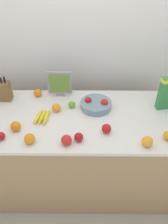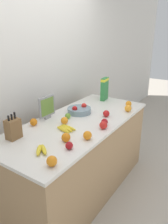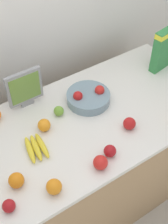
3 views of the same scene
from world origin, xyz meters
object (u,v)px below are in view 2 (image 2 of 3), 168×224
apple_middle (106,114)px  orange_mid_left (34,122)px  small_monitor (47,107)px  apple_rightmost (103,125)px  knife_block (13,129)px  apple_front (68,116)px  fruit_bowl (79,110)px  apple_leftmost (104,122)px  orange_front_center (64,121)px  cereal_box (104,88)px  orange_near_bowl (52,161)px  orange_front_left (87,135)px  apple_by_knife_block (69,146)px  orange_mid_right (66,137)px  banana_bunch_left (66,128)px  orange_back_center (129,104)px  orange_front_right (128,108)px  banana_bunch_right (41,150)px

apple_middle → orange_mid_left: (-0.64, 0.52, 0.00)m
small_monitor → apple_rightmost: small_monitor is taller
knife_block → apple_front: size_ratio=4.21×
fruit_bowl → apple_rightmost: 0.52m
apple_leftmost → orange_front_center: bearing=119.8°
apple_front → small_monitor: bearing=122.4°
small_monitor → cereal_box: bearing=-11.0°
apple_leftmost → orange_near_bowl: 0.87m
apple_front → fruit_bowl: bearing=-0.4°
cereal_box → apple_leftmost: cereal_box is taller
orange_front_left → small_monitor: bearing=75.2°
apple_by_knife_block → apple_rightmost: bearing=-5.0°
knife_block → orange_mid_right: size_ratio=3.29×
banana_bunch_left → orange_mid_right: 0.24m
orange_back_center → orange_front_center: size_ratio=0.99×
small_monitor → orange_mid_left: (-0.22, -0.01, -0.10)m
apple_middle → orange_back_center: (0.47, -0.08, 0.00)m
fruit_bowl → orange_mid_right: 0.73m
fruit_bowl → apple_middle: 0.34m
apple_leftmost → orange_back_center: (0.69, 0.02, 0.00)m
orange_back_center → orange_front_left: size_ratio=0.94×
apple_middle → orange_back_center: bearing=-9.2°
apple_by_knife_block → orange_front_right: (1.12, -0.06, 0.01)m
knife_block → apple_by_knife_block: (0.13, -0.55, -0.06)m
apple_front → orange_front_left: 0.54m
orange_front_center → orange_front_right: size_ratio=0.92×
cereal_box → apple_by_knife_block: (-1.39, -0.43, -0.14)m
fruit_bowl → apple_middle: size_ratio=3.70×
banana_bunch_right → apple_front: (0.69, 0.26, 0.01)m
apple_by_knife_block → orange_front_left: 0.23m
apple_leftmost → orange_front_right: size_ratio=0.84×
orange_mid_left → banana_bunch_left: bearing=-74.4°
apple_leftmost → cereal_box: bearing=28.9°
small_monitor → apple_by_knife_block: (-0.40, -0.62, -0.11)m
orange_back_center → orange_mid_left: same height
knife_block → apple_by_knife_block: 0.56m
orange_front_center → orange_front_right: (0.73, -0.42, 0.00)m
banana_bunch_left → apple_leftmost: apple_leftmost is taller
banana_bunch_left → apple_middle: 0.57m
apple_by_knife_block → orange_mid_right: 0.14m
banana_bunch_left → apple_leftmost: (0.33, -0.26, 0.02)m
knife_block → banana_bunch_right: 0.39m
orange_back_center → orange_near_bowl: bearing=-178.1°
apple_rightmost → orange_front_left: same height
cereal_box → orange_front_left: bearing=-167.1°
apple_rightmost → orange_near_bowl: bearing=179.7°
fruit_bowl → apple_leftmost: (-0.15, -0.43, 0.00)m
apple_by_knife_block → orange_front_right: orange_front_right is taller
orange_mid_right → banana_bunch_left: bearing=38.4°
orange_back_center → orange_mid_right: bearing=175.6°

